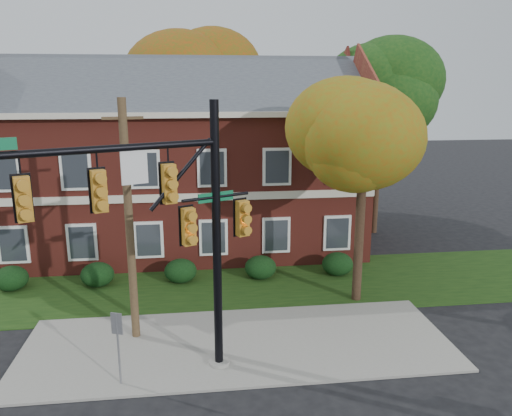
{
  "coord_description": "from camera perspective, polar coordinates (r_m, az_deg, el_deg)",
  "views": [
    {
      "loc": [
        -1.26,
        -13.86,
        8.35
      ],
      "look_at": [
        0.84,
        3.0,
        4.16
      ],
      "focal_mm": 35.0,
      "sensor_mm": 36.0,
      "label": 1
    }
  ],
  "objects": [
    {
      "name": "hedge_center",
      "position": [
        22.01,
        -8.62,
        -7.12
      ],
      "size": [
        1.4,
        1.26,
        1.05
      ],
      "primitive_type": "ellipsoid",
      "color": "black",
      "rests_on": "ground"
    },
    {
      "name": "hedge_right",
      "position": [
        22.17,
        0.52,
        -6.8
      ],
      "size": [
        1.4,
        1.26,
        1.05
      ],
      "primitive_type": "ellipsoid",
      "color": "black",
      "rests_on": "ground"
    },
    {
      "name": "tree_near_right",
      "position": [
        18.95,
        13.08,
        8.42
      ],
      "size": [
        4.5,
        4.25,
        8.58
      ],
      "color": "black",
      "rests_on": "ground"
    },
    {
      "name": "utility_pole",
      "position": [
        16.5,
        -14.29,
        -1.65
      ],
      "size": [
        1.24,
        0.31,
        8.0
      ],
      "rotation": [
        0.0,
        0.0,
        0.16
      ],
      "color": "#483321",
      "rests_on": "ground"
    },
    {
      "name": "hedge_far_left",
      "position": [
        23.33,
        -26.21,
        -7.23
      ],
      "size": [
        1.4,
        1.26,
        1.05
      ],
      "primitive_type": "ellipsoid",
      "color": "black",
      "rests_on": "ground"
    },
    {
      "name": "apartment_building",
      "position": [
        26.05,
        -8.71,
        6.29
      ],
      "size": [
        18.8,
        8.8,
        9.74
      ],
      "color": "maroon",
      "rests_on": "ground"
    },
    {
      "name": "grass_strip",
      "position": [
        21.58,
        -3.24,
        -8.87
      ],
      "size": [
        30.0,
        6.0,
        0.04
      ],
      "primitive_type": "cube",
      "color": "#193811",
      "rests_on": "ground"
    },
    {
      "name": "hedge_far_right",
      "position": [
        22.87,
        9.3,
        -6.33
      ],
      "size": [
        1.4,
        1.26,
        1.05
      ],
      "primitive_type": "ellipsoid",
      "color": "black",
      "rests_on": "ground"
    },
    {
      "name": "hedge_left",
      "position": [
        22.41,
        -17.67,
        -7.26
      ],
      "size": [
        1.4,
        1.26,
        1.05
      ],
      "primitive_type": "ellipsoid",
      "color": "black",
      "rests_on": "ground"
    },
    {
      "name": "sidewalk",
      "position": [
        17.08,
        -2.04,
        -15.27
      ],
      "size": [
        14.0,
        5.0,
        0.08
      ],
      "primitive_type": "cube",
      "color": "gray",
      "rests_on": "ground"
    },
    {
      "name": "tree_right_rear",
      "position": [
        28.69,
        14.92,
        12.96
      ],
      "size": [
        6.3,
        5.95,
        10.62
      ],
      "color": "black",
      "rests_on": "ground"
    },
    {
      "name": "sign_post",
      "position": [
        14.86,
        -15.53,
        -14.01
      ],
      "size": [
        0.32,
        0.15,
        2.25
      ],
      "rotation": [
        0.0,
        0.0,
        -0.36
      ],
      "color": "slate",
      "rests_on": "ground"
    },
    {
      "name": "traffic_signal",
      "position": [
        13.55,
        -10.01,
        -0.87
      ],
      "size": [
        6.61,
        3.1,
        7.98
      ],
      "rotation": [
        0.0,
        0.0,
        0.42
      ],
      "color": "gray",
      "rests_on": "ground"
    },
    {
      "name": "ground",
      "position": [
        16.23,
        -1.71,
        -17.1
      ],
      "size": [
        120.0,
        120.0,
        0.0
      ],
      "primitive_type": "plane",
      "color": "black",
      "rests_on": "ground"
    },
    {
      "name": "tree_far_rear",
      "position": [
        33.67,
        -6.27,
        14.62
      ],
      "size": [
        6.84,
        6.46,
        11.52
      ],
      "color": "black",
      "rests_on": "ground"
    }
  ]
}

